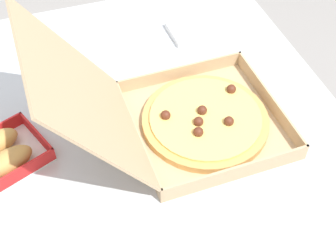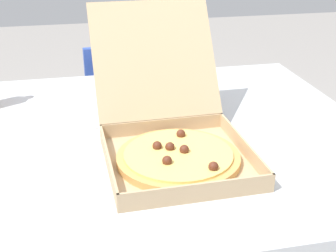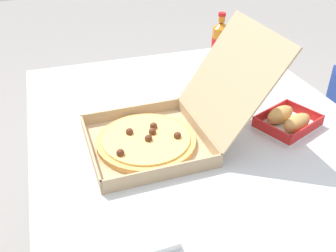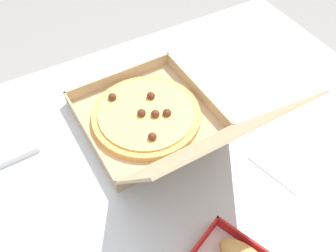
% 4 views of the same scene
% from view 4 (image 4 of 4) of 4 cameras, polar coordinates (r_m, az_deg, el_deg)
% --- Properties ---
extents(dining_table, '(1.29, 1.08, 0.75)m').
position_cam_4_polar(dining_table, '(1.00, 4.22, -7.78)').
color(dining_table, silver).
rests_on(dining_table, ground_plane).
extents(pizza_box_open, '(0.36, 0.56, 0.34)m').
position_cam_4_polar(pizza_box_open, '(0.97, -2.10, 1.07)').
color(pizza_box_open, tan).
rests_on(pizza_box_open, dining_table).
extents(paper_menu, '(0.24, 0.19, 0.00)m').
position_cam_4_polar(paper_menu, '(1.01, 19.46, -4.05)').
color(paper_menu, white).
rests_on(paper_menu, dining_table).
extents(napkin_pile, '(0.11, 0.11, 0.02)m').
position_cam_4_polar(napkin_pile, '(1.04, -23.22, -2.56)').
color(napkin_pile, white).
rests_on(napkin_pile, dining_table).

